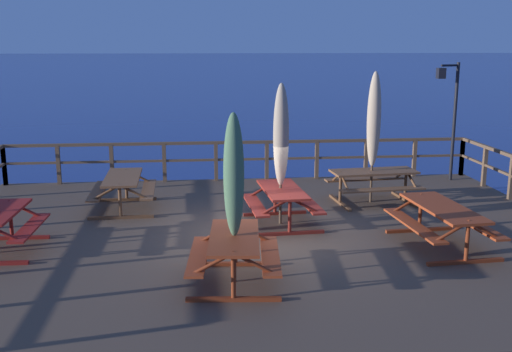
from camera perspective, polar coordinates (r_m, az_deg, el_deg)
ground_plane at (r=12.19m, az=0.35°, el=-9.31°), size 600.00×600.00×0.00m
wooden_deck at (r=12.03m, az=0.35°, el=-7.42°), size 12.90×9.89×0.86m
railing_waterside_far at (r=16.36m, az=-1.40°, el=2.12°), size 12.70×0.10×1.09m
picnic_table_front_right at (r=12.34m, az=2.51°, el=-2.15°), size 1.52×1.89×0.78m
picnic_table_back_left at (r=9.36m, az=-2.08°, el=-6.95°), size 1.54×1.91×0.78m
picnic_table_mid_centre at (r=14.32m, az=11.16°, el=-0.29°), size 2.11×1.58×0.78m
picnic_table_mid_right at (r=11.51m, az=17.37°, el=-3.75°), size 1.56×2.28×0.78m
picnic_table_back_right at (r=13.78m, az=-12.58°, el=-0.87°), size 1.45×1.94×0.78m
patio_umbrella_tall_mid_left at (r=12.12m, az=2.40°, el=3.87°), size 0.32×0.32×2.92m
patio_umbrella_short_back at (r=9.07m, az=-2.14°, el=-0.02°), size 0.32×0.32×2.68m
patio_umbrella_tall_mid_right at (r=14.10m, az=11.19°, el=5.25°), size 0.32×0.32×3.07m
lamp_post_hooked at (r=16.92m, az=18.01°, el=6.60°), size 0.67×0.30×3.20m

